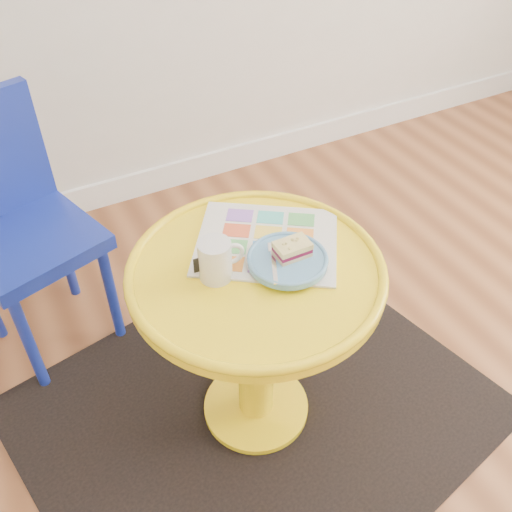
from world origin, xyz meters
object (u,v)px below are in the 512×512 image
mug (216,259)px  plate (287,260)px  side_table (256,316)px  newspaper (267,242)px  chair (15,218)px

mug → plate: mug is taller
side_table → newspaper: size_ratio=1.79×
newspaper → side_table: bearing=-99.5°
mug → side_table: bearing=-7.0°
plate → mug: bearing=163.4°
newspaper → plate: 0.10m
chair → mug: 0.75m
chair → newspaper: chair is taller
mug → chair: bearing=126.3°
side_table → mug: bearing=168.2°
chair → plate: 0.88m
plate → chair: bearing=129.0°
newspaper → plate: bearing=-55.5°
side_table → plate: (0.07, -0.03, 0.19)m
mug → plate: 0.17m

